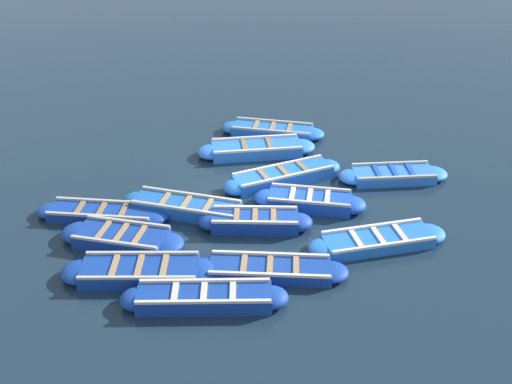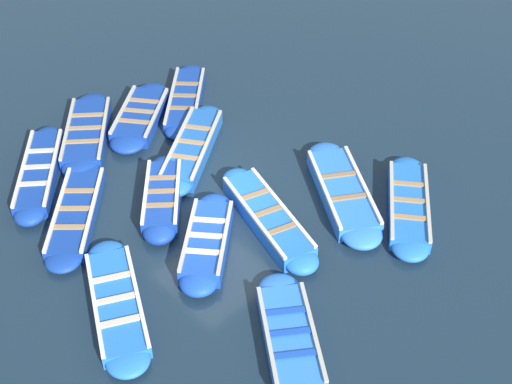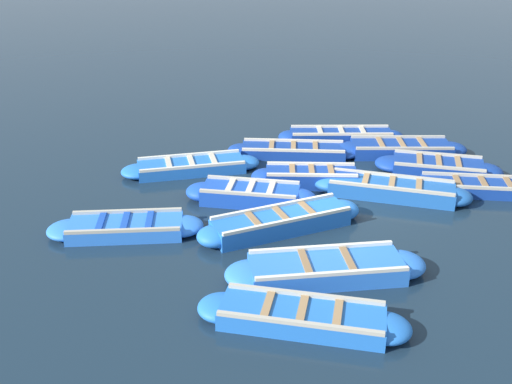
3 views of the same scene
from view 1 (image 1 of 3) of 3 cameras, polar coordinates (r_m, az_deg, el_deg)
name	(u,v)px [view 1 (image 1 of 3)]	position (r m, az deg, el deg)	size (l,w,h in m)	color
ground_plane	(259,205)	(17.24, 0.31, -1.20)	(120.00, 120.00, 0.00)	#162838
boat_drifting	(140,272)	(14.72, -10.99, -7.45)	(3.13, 3.52, 0.41)	navy
boat_broadside	(272,131)	(21.22, 1.57, 5.87)	(3.37, 2.96, 0.39)	blue
boat_far_corner	(283,177)	(18.24, 2.60, 1.46)	(1.80, 3.94, 0.46)	blue
boat_tucked	(102,213)	(17.12, -14.44, -1.98)	(3.21, 3.16, 0.35)	navy
boat_near_quay	(310,201)	(17.09, 5.12, -0.89)	(2.95, 2.73, 0.45)	#1947B7
boat_outer_right	(187,208)	(16.85, -6.63, -1.50)	(3.60, 2.88, 0.44)	#1E59AD
boat_end_of_row	(270,270)	(14.56, 1.33, -7.40)	(3.18, 3.33, 0.35)	navy
boat_mid_row	(378,241)	(15.82, 11.52, -4.57)	(2.45, 3.73, 0.36)	blue
boat_outer_left	(257,149)	(19.88, 0.05, 4.10)	(2.90, 3.83, 0.43)	blue
boat_bow_out	(122,238)	(15.94, -12.65, -4.30)	(3.21, 2.80, 0.42)	navy
boat_alongside	(204,298)	(13.75, -4.95, -10.04)	(2.96, 3.44, 0.44)	navy
boat_centre	(393,175)	(18.88, 12.93, 1.58)	(2.69, 3.29, 0.36)	blue
boat_inner_gap	(255,222)	(16.14, -0.09, -2.83)	(2.61, 2.84, 0.46)	navy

